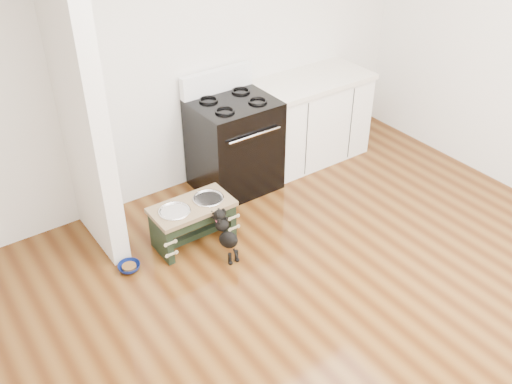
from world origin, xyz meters
name	(u,v)px	position (x,y,z in m)	size (l,w,h in m)	color
ground	(368,326)	(0.00, 0.00, 0.00)	(5.00, 5.00, 0.00)	#42210B
room_shell	(399,129)	(0.00, 0.00, 1.62)	(5.00, 5.00, 5.00)	silver
partition_wall	(78,98)	(-1.18, 2.10, 1.35)	(0.15, 0.80, 2.70)	silver
oven_range	(234,143)	(0.25, 2.16, 0.48)	(0.76, 0.69, 1.14)	black
cabinet_run	(310,119)	(1.23, 2.18, 0.45)	(1.24, 0.64, 0.91)	white
dog_feeder	(193,216)	(-0.54, 1.60, 0.27)	(0.70, 0.38, 0.40)	black
puppy	(226,234)	(-0.42, 1.28, 0.23)	(0.12, 0.36, 0.43)	black
floor_bowl	(129,267)	(-1.17, 1.58, 0.03)	(0.22, 0.22, 0.06)	#0C1957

